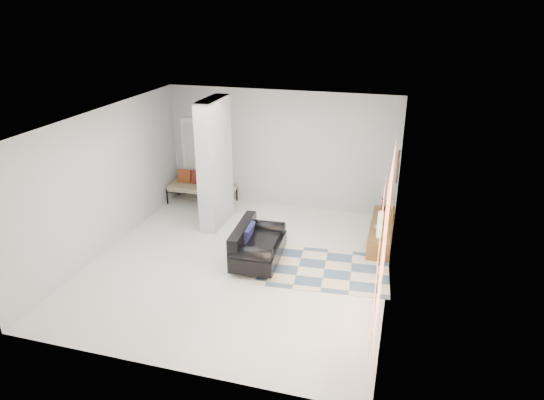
# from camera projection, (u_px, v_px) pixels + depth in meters

# --- Properties ---
(floor) EXTENTS (6.00, 6.00, 0.00)m
(floor) POSITION_uv_depth(u_px,v_px,m) (240.00, 263.00, 9.28)
(floor) COLOR white
(floor) RESTS_ON ground
(ceiling) EXTENTS (6.00, 6.00, 0.00)m
(ceiling) POSITION_uv_depth(u_px,v_px,m) (236.00, 119.00, 8.21)
(ceiling) COLOR white
(ceiling) RESTS_ON wall_back
(wall_back) EXTENTS (6.00, 0.00, 6.00)m
(wall_back) POSITION_uv_depth(u_px,v_px,m) (281.00, 150.00, 11.41)
(wall_back) COLOR silver
(wall_back) RESTS_ON ground
(wall_front) EXTENTS (6.00, 0.00, 6.00)m
(wall_front) POSITION_uv_depth(u_px,v_px,m) (158.00, 280.00, 6.08)
(wall_front) COLOR silver
(wall_front) RESTS_ON ground
(wall_left) EXTENTS (0.00, 6.00, 6.00)m
(wall_left) POSITION_uv_depth(u_px,v_px,m) (105.00, 181.00, 9.44)
(wall_left) COLOR silver
(wall_left) RESTS_ON ground
(wall_right) EXTENTS (0.00, 6.00, 6.00)m
(wall_right) POSITION_uv_depth(u_px,v_px,m) (394.00, 212.00, 8.05)
(wall_right) COLOR silver
(wall_right) RESTS_ON ground
(partition_column) EXTENTS (0.35, 1.20, 2.80)m
(partition_column) POSITION_uv_depth(u_px,v_px,m) (215.00, 164.00, 10.45)
(partition_column) COLOR silver
(partition_column) RESTS_ON floor
(hallway_door) EXTENTS (0.85, 0.06, 2.04)m
(hallway_door) POSITION_uv_depth(u_px,v_px,m) (199.00, 158.00, 12.05)
(hallway_door) COLOR white
(hallway_door) RESTS_ON floor
(curtain) EXTENTS (0.00, 2.55, 2.55)m
(curtain) POSITION_uv_depth(u_px,v_px,m) (385.00, 239.00, 7.03)
(curtain) COLOR #FF7E43
(curtain) RESTS_ON wall_right
(wall_art) EXTENTS (0.04, 0.45, 0.55)m
(wall_art) POSITION_uv_depth(u_px,v_px,m) (398.00, 166.00, 9.47)
(wall_art) COLOR #391D0F
(wall_art) RESTS_ON wall_right
(media_console) EXTENTS (0.45, 1.90, 0.80)m
(media_console) POSITION_uv_depth(u_px,v_px,m) (381.00, 232.00, 10.08)
(media_console) COLOR brown
(media_console) RESTS_ON floor
(loveseat) EXTENTS (0.90, 1.45, 0.76)m
(loveseat) POSITION_uv_depth(u_px,v_px,m) (256.00, 245.00, 9.17)
(loveseat) COLOR silver
(loveseat) RESTS_ON floor
(daybed) EXTENTS (1.63, 0.71, 0.77)m
(daybed) POSITION_uv_depth(u_px,v_px,m) (201.00, 186.00, 11.94)
(daybed) COLOR black
(daybed) RESTS_ON floor
(area_rug) EXTENTS (2.48, 1.76, 0.01)m
(area_rug) POSITION_uv_depth(u_px,v_px,m) (325.00, 269.00, 9.05)
(area_rug) COLOR beige
(area_rug) RESTS_ON floor
(cylinder_lamp) EXTENTS (0.10, 0.10, 0.53)m
(cylinder_lamp) POSITION_uv_depth(u_px,v_px,m) (380.00, 225.00, 9.31)
(cylinder_lamp) COLOR white
(cylinder_lamp) RESTS_ON media_console
(bronze_figurine) EXTENTS (0.13, 0.13, 0.25)m
(bronze_figurine) POSITION_uv_depth(u_px,v_px,m) (383.00, 204.00, 10.63)
(bronze_figurine) COLOR #342517
(bronze_figurine) RESTS_ON media_console
(vase) EXTENTS (0.21, 0.21, 0.20)m
(vase) POSITION_uv_depth(u_px,v_px,m) (379.00, 226.00, 9.65)
(vase) COLOR silver
(vase) RESTS_ON media_console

